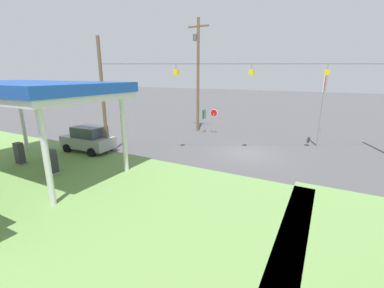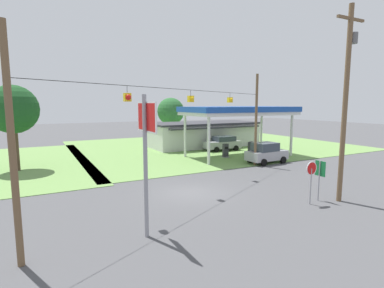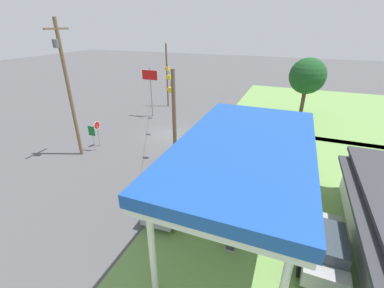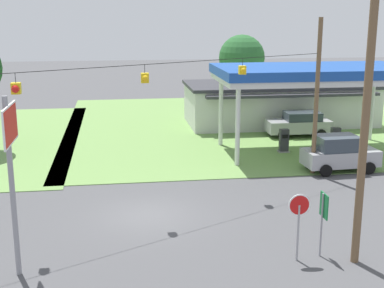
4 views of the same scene
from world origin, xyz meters
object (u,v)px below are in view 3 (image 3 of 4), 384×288
Objects in this scene: gas_station_canopy at (245,150)px; car_at_pumps_rear at (323,246)px; car_at_pumps_front at (170,197)px; stop_sign_overhead at (150,82)px; fuel_pump_near at (245,199)px; tree_west_verge at (307,76)px; utility_pole_main at (68,85)px; route_sign at (92,133)px; fuel_pump_far at (232,237)px; stop_sign_roadside at (97,128)px.

gas_station_canopy reaches higher than car_at_pumps_rear.
stop_sign_overhead is (-15.68, -10.14, 3.36)m from car_at_pumps_front.
tree_west_verge is (-19.46, 3.06, 4.53)m from fuel_pump_near.
utility_pole_main is at bearing -46.52° from tree_west_verge.
route_sign is (-3.23, -14.57, 0.99)m from fuel_pump_near.
fuel_pump_far is 23.52m from tree_west_verge.
stop_sign_roadside reaches higher than fuel_pump_far.
route_sign is at bearing -167.36° from stop_sign_roadside.
fuel_pump_far is at bearing 66.81° from car_at_pumps_front.
car_at_pumps_front is 0.38× the size of utility_pole_main.
stop_sign_roadside reaches higher than car_at_pumps_rear.
stop_sign_overhead reaches higher than fuel_pump_far.
fuel_pump_near is 20.35m from stop_sign_overhead.
gas_station_canopy is 4.55m from fuel_pump_near.
tree_west_verge reaches higher than fuel_pump_far.
utility_pole_main is at bearing -110.18° from fuel_pump_far.
tree_west_verge reaches higher than gas_station_canopy.
stop_sign_overhead is at bearing 49.88° from car_at_pumps_rear.
utility_pole_main is (-4.67, -19.48, 5.28)m from car_at_pumps_rear.
car_at_pumps_front is (0.12, -4.31, -3.93)m from gas_station_canopy.
route_sign is at bearing -108.71° from gas_station_canopy.
utility_pole_main reaches higher than car_at_pumps_rear.
utility_pole_main is at bearing 77.50° from car_at_pumps_rear.
fuel_pump_near is 14.96m from route_sign.
fuel_pump_near is 0.64× the size of route_sign.
car_at_pumps_front reaches higher than fuel_pump_near.
car_at_pumps_rear is 1.82× the size of stop_sign_roadside.
tree_west_verge is at bearing 107.76° from stop_sign_overhead.
gas_station_canopy reaches higher than route_sign.
route_sign reaches higher than car_at_pumps_front.
fuel_pump_far is 0.61× the size of stop_sign_roadside.
route_sign is 0.33× the size of tree_west_verge.
utility_pole_main is (2.05, -0.39, 4.40)m from stop_sign_roadside.
fuel_pump_near is 0.25× the size of stop_sign_overhead.
fuel_pump_near is at bearing 110.12° from car_at_pumps_front.
gas_station_canopy is at bearing 88.68° from car_at_pumps_front.
gas_station_canopy reaches higher than fuel_pump_far.
car_at_pumps_front is at bearing -66.98° from fuel_pump_near.
stop_sign_roadside reaches higher than car_at_pumps_front.
car_at_pumps_rear is at bearing 3.24° from tree_west_verge.
tree_west_verge is at bearing 4.22° from car_at_pumps_rear.
tree_west_verge is (-21.97, -1.24, 4.32)m from car_at_pumps_rear.
car_at_pumps_rear reaches higher than fuel_pump_far.
utility_pole_main is at bearing -113.05° from car_at_pumps_front.
stop_sign_roadside is 9.98m from stop_sign_overhead.
fuel_pump_near is at bearing 81.90° from utility_pole_main.
stop_sign_overhead reaches higher than car_at_pumps_front.
fuel_pump_far is 4.60m from car_at_pumps_front.
utility_pole_main reaches higher than route_sign.
route_sign reaches higher than fuel_pump_near.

